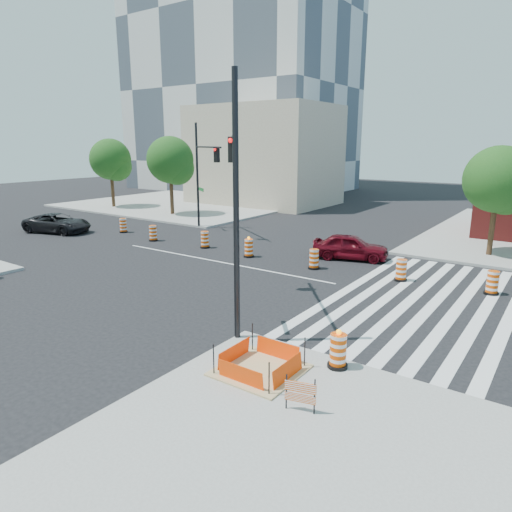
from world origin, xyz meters
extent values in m
plane|color=black|center=(0.00, 0.00, 0.00)|extent=(120.00, 120.00, 0.00)
cube|color=gray|center=(-18.00, 18.00, 0.07)|extent=(22.00, 22.00, 0.15)
cube|color=silver|center=(7.80, 0.00, 0.01)|extent=(0.45, 13.50, 0.01)
cube|color=silver|center=(8.70, 0.00, 0.01)|extent=(0.45, 13.50, 0.01)
cube|color=silver|center=(9.60, 0.00, 0.01)|extent=(0.45, 13.50, 0.01)
cube|color=silver|center=(10.50, 0.00, 0.01)|extent=(0.45, 13.50, 0.01)
cube|color=silver|center=(11.40, 0.00, 0.01)|extent=(0.45, 13.50, 0.01)
cube|color=silver|center=(12.30, 0.00, 0.01)|extent=(0.45, 13.50, 0.01)
cube|color=silver|center=(13.20, 0.00, 0.01)|extent=(0.45, 13.50, 0.01)
cube|color=silver|center=(14.10, 0.00, 0.01)|extent=(0.45, 13.50, 0.01)
cube|color=silver|center=(0.00, 0.00, 0.01)|extent=(14.00, 0.12, 0.01)
cube|color=tan|center=(9.00, -9.00, 0.17)|extent=(2.20, 2.20, 0.05)
cube|color=#FF3F05|center=(9.00, -9.90, 0.43)|extent=(1.44, 0.02, 0.55)
cube|color=#FF3F05|center=(9.00, -8.10, 0.43)|extent=(1.44, 0.02, 0.55)
cube|color=#FF3F05|center=(8.10, -9.00, 0.43)|extent=(0.02, 1.44, 0.55)
cube|color=#FF3F05|center=(9.90, -9.00, 0.43)|extent=(0.02, 1.44, 0.55)
cylinder|color=black|center=(8.10, -9.90, 0.60)|extent=(0.04, 0.04, 0.90)
cylinder|color=black|center=(9.90, -9.90, 0.60)|extent=(0.04, 0.04, 0.90)
cylinder|color=black|center=(8.10, -8.10, 0.60)|extent=(0.04, 0.04, 0.90)
cylinder|color=black|center=(9.90, -8.10, 0.60)|extent=(0.04, 0.04, 0.90)
cube|color=beige|center=(-24.00, 34.00, 22.50)|extent=(28.00, 18.00, 45.00)
cube|color=tan|center=(-12.00, 22.00, 5.00)|extent=(14.00, 10.00, 10.00)
imported|color=#4F0610|center=(5.61, 4.69, 0.71)|extent=(4.45, 2.82, 1.41)
imported|color=black|center=(-14.86, -0.22, 0.68)|extent=(5.31, 3.51, 1.36)
cylinder|color=black|center=(7.10, -7.54, 4.28)|extent=(0.19, 0.19, 8.25)
cylinder|color=black|center=(5.16, -5.12, 6.54)|extent=(3.97, 4.90, 0.12)
cube|color=black|center=(3.81, -3.43, 6.03)|extent=(0.33, 0.29, 1.03)
sphere|color=#FF0C0C|center=(3.81, -3.61, 6.39)|extent=(0.19, 0.19, 0.19)
cube|color=#0C591E|center=(6.45, -6.73, 3.24)|extent=(0.81, 0.99, 0.26)
cylinder|color=black|center=(-7.80, 7.06, 3.94)|extent=(0.17, 0.17, 7.57)
cylinder|color=black|center=(-5.40, 5.54, 6.02)|extent=(4.86, 3.13, 0.11)
cube|color=black|center=(-3.72, 4.47, 5.55)|extent=(0.30, 0.27, 0.95)
sphere|color=#FF0C0C|center=(-3.72, 4.29, 5.88)|extent=(0.17, 0.17, 0.17)
cube|color=#0C591E|center=(-7.00, 6.55, 2.99)|extent=(0.98, 0.64, 0.24)
cylinder|color=black|center=(10.66, -7.55, 0.20)|extent=(0.58, 0.58, 0.10)
cylinder|color=#DB4704|center=(10.66, -7.55, 0.68)|extent=(0.46, 0.46, 0.92)
sphere|color=#FF990C|center=(10.66, -7.55, 1.21)|extent=(0.15, 0.15, 0.15)
cube|color=#DB4704|center=(10.88, -10.06, 0.77)|extent=(0.74, 0.23, 0.25)
cube|color=#DB4704|center=(10.88, -10.06, 0.49)|extent=(0.74, 0.23, 0.20)
cylinder|color=black|center=(10.56, -10.14, 0.60)|extent=(0.04, 0.04, 0.89)
cylinder|color=black|center=(11.21, -9.97, 0.60)|extent=(0.04, 0.04, 0.89)
cylinder|color=#382314|center=(-22.12, 10.34, 2.11)|extent=(0.32, 0.32, 4.21)
sphere|color=#124013|center=(-22.12, 10.34, 4.74)|extent=(3.95, 3.95, 3.95)
sphere|color=#124013|center=(-21.62, 10.64, 4.08)|extent=(2.90, 2.90, 2.90)
sphere|color=#124013|center=(-22.52, 10.14, 4.35)|extent=(2.63, 2.63, 2.63)
cylinder|color=#382314|center=(-13.79, 10.20, 2.16)|extent=(0.32, 0.32, 4.32)
sphere|color=#124013|center=(-13.79, 10.20, 4.86)|extent=(4.05, 4.05, 4.05)
sphere|color=#124013|center=(-13.28, 10.50, 4.19)|extent=(2.97, 2.97, 2.97)
sphere|color=#124013|center=(-14.20, 9.99, 4.46)|extent=(2.70, 2.70, 2.70)
cylinder|color=#382314|center=(11.86, 9.66, 1.94)|extent=(0.29, 0.29, 3.88)
sphere|color=#124013|center=(11.86, 9.66, 4.37)|extent=(3.64, 3.64, 3.64)
sphere|color=#124013|center=(12.32, 9.93, 3.76)|extent=(2.67, 2.67, 2.67)
sphere|color=#124013|center=(11.50, 9.48, 4.00)|extent=(2.43, 2.43, 2.43)
cylinder|color=black|center=(-10.97, 2.49, 0.05)|extent=(0.60, 0.60, 0.10)
cylinder|color=#DB4704|center=(-10.97, 2.49, 0.55)|extent=(0.48, 0.48, 0.95)
cylinder|color=black|center=(-7.00, 1.73, 0.05)|extent=(0.60, 0.60, 0.10)
cylinder|color=#DB4704|center=(-7.00, 1.73, 0.55)|extent=(0.48, 0.48, 0.95)
cylinder|color=black|center=(-2.85, 2.14, 0.05)|extent=(0.60, 0.60, 0.10)
cylinder|color=#DB4704|center=(-2.85, 2.14, 0.55)|extent=(0.48, 0.48, 0.95)
cylinder|color=black|center=(0.73, 1.83, 0.05)|extent=(0.60, 0.60, 0.10)
cylinder|color=#DB4704|center=(0.73, 1.83, 0.55)|extent=(0.48, 0.48, 0.95)
sphere|color=#FF990C|center=(0.73, 1.83, 1.10)|extent=(0.16, 0.16, 0.16)
cylinder|color=black|center=(4.94, 1.73, 0.05)|extent=(0.60, 0.60, 0.10)
cylinder|color=#DB4704|center=(4.94, 1.73, 0.55)|extent=(0.48, 0.48, 0.95)
cylinder|color=black|center=(9.26, 2.23, 0.05)|extent=(0.60, 0.60, 0.10)
cylinder|color=#DB4704|center=(9.26, 2.23, 0.55)|extent=(0.48, 0.48, 0.95)
cylinder|color=black|center=(13.08, 2.49, 0.05)|extent=(0.60, 0.60, 0.10)
cylinder|color=#DB4704|center=(13.08, 2.49, 0.55)|extent=(0.48, 0.48, 0.95)
camera|label=1|loc=(15.54, -18.46, 6.30)|focal=32.00mm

